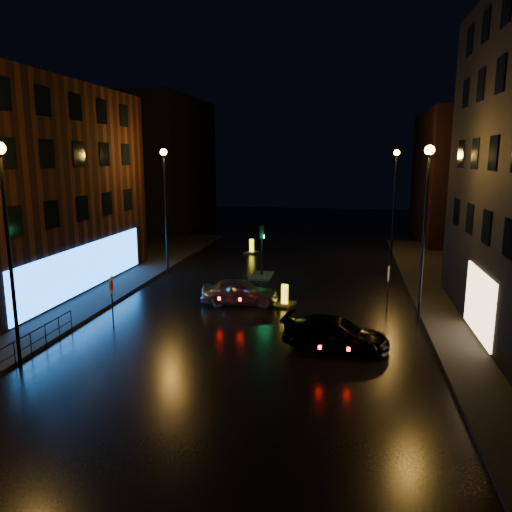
{
  "coord_description": "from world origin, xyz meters",
  "views": [
    {
      "loc": [
        4.24,
        -17.9,
        7.86
      ],
      "look_at": [
        -0.32,
        7.04,
        2.8
      ],
      "focal_mm": 35.0,
      "sensor_mm": 36.0,
      "label": 1
    }
  ],
  "objects_px": {
    "dark_sedan": "(336,333)",
    "bollard_near": "(285,301)",
    "bollard_far": "(252,250)",
    "traffic_signal": "(262,269)",
    "silver_hatchback": "(240,292)",
    "road_sign_right": "(388,277)",
    "road_sign_left": "(112,289)"
  },
  "relations": [
    {
      "from": "silver_hatchback",
      "to": "bollard_far",
      "type": "height_order",
      "value": "silver_hatchback"
    },
    {
      "from": "silver_hatchback",
      "to": "dark_sedan",
      "type": "distance_m",
      "value": 7.57
    },
    {
      "from": "silver_hatchback",
      "to": "dark_sedan",
      "type": "relative_size",
      "value": 0.93
    },
    {
      "from": "dark_sedan",
      "to": "road_sign_left",
      "type": "bearing_deg",
      "value": 92.24
    },
    {
      "from": "bollard_near",
      "to": "traffic_signal",
      "type": "bearing_deg",
      "value": 126.18
    },
    {
      "from": "bollard_near",
      "to": "road_sign_right",
      "type": "bearing_deg",
      "value": 22.74
    },
    {
      "from": "road_sign_left",
      "to": "bollard_far",
      "type": "bearing_deg",
      "value": 67.24
    },
    {
      "from": "silver_hatchback",
      "to": "road_sign_right",
      "type": "bearing_deg",
      "value": -87.99
    },
    {
      "from": "dark_sedan",
      "to": "bollard_near",
      "type": "bearing_deg",
      "value": 34.64
    },
    {
      "from": "traffic_signal",
      "to": "bollard_near",
      "type": "height_order",
      "value": "traffic_signal"
    },
    {
      "from": "traffic_signal",
      "to": "road_sign_left",
      "type": "distance_m",
      "value": 12.17
    },
    {
      "from": "bollard_far",
      "to": "road_sign_left",
      "type": "xyz_separation_m",
      "value": [
        -3.07,
        -18.87,
        1.5
      ]
    },
    {
      "from": "traffic_signal",
      "to": "road_sign_left",
      "type": "bearing_deg",
      "value": -115.95
    },
    {
      "from": "silver_hatchback",
      "to": "bollard_near",
      "type": "height_order",
      "value": "silver_hatchback"
    },
    {
      "from": "road_sign_left",
      "to": "road_sign_right",
      "type": "bearing_deg",
      "value": 8.41
    },
    {
      "from": "dark_sedan",
      "to": "bollard_near",
      "type": "distance_m",
      "value": 6.32
    },
    {
      "from": "traffic_signal",
      "to": "road_sign_right",
      "type": "xyz_separation_m",
      "value": [
        7.7,
        -5.65,
        1.15
      ]
    },
    {
      "from": "traffic_signal",
      "to": "road_sign_right",
      "type": "bearing_deg",
      "value": -36.27
    },
    {
      "from": "bollard_near",
      "to": "road_sign_left",
      "type": "distance_m",
      "value": 9.02
    },
    {
      "from": "silver_hatchback",
      "to": "road_sign_left",
      "type": "height_order",
      "value": "road_sign_left"
    },
    {
      "from": "traffic_signal",
      "to": "bollard_far",
      "type": "bearing_deg",
      "value": 105.58
    },
    {
      "from": "road_sign_right",
      "to": "bollard_far",
      "type": "bearing_deg",
      "value": -44.51
    },
    {
      "from": "bollard_far",
      "to": "dark_sedan",
      "type": "bearing_deg",
      "value": -53.69
    },
    {
      "from": "road_sign_left",
      "to": "bollard_near",
      "type": "bearing_deg",
      "value": 17.6
    },
    {
      "from": "dark_sedan",
      "to": "traffic_signal",
      "type": "bearing_deg",
      "value": 31.28
    },
    {
      "from": "bollard_far",
      "to": "road_sign_left",
      "type": "bearing_deg",
      "value": -83.26
    },
    {
      "from": "traffic_signal",
      "to": "bollard_far",
      "type": "relative_size",
      "value": 2.27
    },
    {
      "from": "road_sign_right",
      "to": "silver_hatchback",
      "type": "bearing_deg",
      "value": 15.4
    },
    {
      "from": "bollard_near",
      "to": "road_sign_right",
      "type": "height_order",
      "value": "road_sign_right"
    },
    {
      "from": "traffic_signal",
      "to": "silver_hatchback",
      "type": "bearing_deg",
      "value": -90.79
    },
    {
      "from": "dark_sedan",
      "to": "bollard_far",
      "type": "relative_size",
      "value": 2.91
    },
    {
      "from": "bollard_near",
      "to": "road_sign_right",
      "type": "distance_m",
      "value": 5.6
    }
  ]
}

